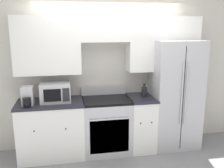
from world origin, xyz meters
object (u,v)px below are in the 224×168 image
refrigerator (173,94)px  microwave (56,92)px  oven_range (106,125)px  bottle (144,92)px

refrigerator → microwave: 2.04m
oven_range → refrigerator: (1.22, 0.06, 0.47)m
microwave → bottle: microwave is taller
oven_range → microwave: 1.02m
refrigerator → bottle: bearing=-175.4°
oven_range → refrigerator: refrigerator is taller
bottle → microwave: bearing=179.2°
refrigerator → oven_range: bearing=-177.2°
microwave → bottle: 1.48m
refrigerator → microwave: (-2.04, -0.02, 0.14)m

